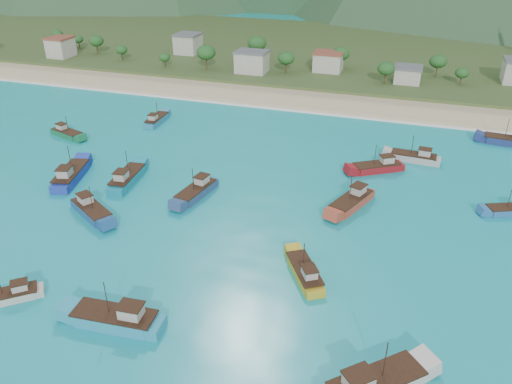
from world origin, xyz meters
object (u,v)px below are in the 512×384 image
(boat_5, at_px, (352,202))
(boat_21, at_px, (9,297))
(boat_3, at_px, (414,158))
(boat_27, at_px, (157,120))
(boat_2, at_px, (71,176))
(boat_12, at_px, (117,320))
(boat_0, at_px, (508,141))
(boat_7, at_px, (305,273))
(boat_1, at_px, (196,192))
(boat_11, at_px, (377,168))
(boat_18, at_px, (127,179))
(boat_14, at_px, (91,211))
(boat_10, at_px, (510,210))
(boat_17, at_px, (67,134))

(boat_5, relative_size, boat_21, 1.43)
(boat_3, xyz_separation_m, boat_5, (-9.50, -22.82, 0.08))
(boat_21, distance_m, boat_27, 66.29)
(boat_2, relative_size, boat_12, 1.05)
(boat_0, bearing_deg, boat_7, 157.93)
(boat_1, height_order, boat_11, boat_1)
(boat_3, height_order, boat_18, boat_18)
(boat_12, height_order, boat_18, boat_12)
(boat_12, bearing_deg, boat_11, -29.85)
(boat_5, relative_size, boat_11, 1.09)
(boat_3, xyz_separation_m, boat_7, (-12.68, -44.69, -0.08))
(boat_2, height_order, boat_3, boat_2)
(boat_3, distance_m, boat_7, 46.46)
(boat_2, distance_m, boat_12, 43.38)
(boat_14, bearing_deg, boat_0, 159.07)
(boat_2, xyz_separation_m, boat_10, (78.42, 12.61, -0.38))
(boat_18, bearing_deg, boat_1, -8.92)
(boat_2, bearing_deg, boat_18, -2.68)
(boat_7, height_order, boat_12, boat_12)
(boat_2, xyz_separation_m, boat_18, (10.81, 2.34, -0.09))
(boat_7, xyz_separation_m, boat_18, (-38.57, 17.57, 0.18))
(boat_0, xyz_separation_m, boat_1, (-56.04, -43.32, -0.03))
(boat_18, bearing_deg, boat_27, 101.84)
(boat_1, xyz_separation_m, boat_21, (-11.54, -33.63, -0.23))
(boat_0, bearing_deg, boat_12, 151.93)
(boat_5, bearing_deg, boat_18, 27.47)
(boat_10, height_order, boat_18, boat_18)
(boat_10, distance_m, boat_18, 68.39)
(boat_27, bearing_deg, boat_3, -6.67)
(boat_1, relative_size, boat_12, 0.92)
(boat_14, bearing_deg, boat_1, 160.72)
(boat_11, xyz_separation_m, boat_14, (-43.93, -32.23, 0.01))
(boat_1, distance_m, boat_7, 29.38)
(boat_12, height_order, boat_14, boat_12)
(boat_2, xyz_separation_m, boat_12, (29.76, -31.56, -0.04))
(boat_12, bearing_deg, boat_5, -35.31)
(boat_17, height_order, boat_27, boat_27)
(boat_14, height_order, boat_27, boat_14)
(boat_5, xyz_separation_m, boat_17, (-67.36, 11.98, -0.18))
(boat_7, relative_size, boat_14, 0.90)
(boat_17, bearing_deg, boat_1, 84.95)
(boat_2, distance_m, boat_5, 52.98)
(boat_5, distance_m, boat_10, 26.54)
(boat_14, bearing_deg, boat_27, -135.03)
(boat_12, relative_size, boat_14, 1.12)
(boat_14, relative_size, boat_27, 1.11)
(boat_10, bearing_deg, boat_27, 51.60)
(boat_11, bearing_deg, boat_27, 46.53)
(boat_27, bearing_deg, boat_18, -74.96)
(boat_14, xyz_separation_m, boat_17, (-26.16, 28.58, -0.13))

